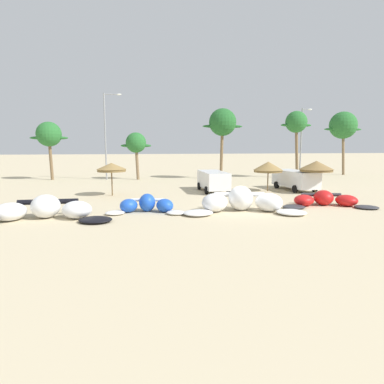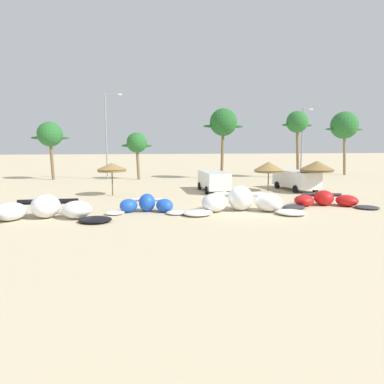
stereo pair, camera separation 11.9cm
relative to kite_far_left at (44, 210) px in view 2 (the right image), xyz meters
The scene contains 17 objects.
ground_plane 12.32m from the kite_far_left, ahead, with size 260.00×260.00×0.00m, color beige.
kite_far_left is the anchor object (origin of this frame).
kite_left 6.09m from the kite_far_left, 11.86° to the left, with size 5.24×2.73×1.16m.
kite_left_of_center 12.08m from the kite_far_left, ahead, with size 8.03×4.12×1.61m.
kite_center 18.58m from the kite_far_left, ahead, with size 6.72×3.70×1.07m.
beach_umbrella_near_van 9.67m from the kite_far_left, 70.11° to the left, with size 2.49×2.49×2.78m.
beach_umbrella_middle 19.89m from the kite_far_left, 29.09° to the left, with size 2.74×2.74×2.74m.
beach_umbrella_near_palms 22.38m from the kite_far_left, 19.90° to the left, with size 2.96×2.96×2.89m.
parked_van 22.49m from the kite_far_left, 26.51° to the left, with size 2.73×5.52×1.84m.
parked_car_second 16.00m from the kite_far_left, 40.05° to the left, with size 2.32×5.18×1.84m.
palm_leftmost 24.51m from the kite_far_left, 102.35° to the left, with size 4.46×2.97×7.01m.
palm_left 23.07m from the kite_far_left, 76.74° to the left, with size 3.70×2.47×5.75m.
palm_left_of_gap 27.04m from the kite_far_left, 53.23° to the left, with size 5.01×3.34×8.66m.
palm_center_left 33.25m from the kite_far_left, 39.56° to the left, with size 4.06×2.71×8.45m.
palm_center_right 42.14m from the kite_far_left, 35.79° to the left, with size 5.65×3.77×8.83m.
lamppost_west 23.11m from the kite_far_left, 85.55° to the left, with size 2.12×0.24×10.35m.
lamppost_west_center 34.50m from the kite_far_left, 39.38° to the left, with size 1.41×0.24×8.89m.
Camera 2 is at (-6.64, -21.81, 4.36)m, focal length 32.33 mm.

